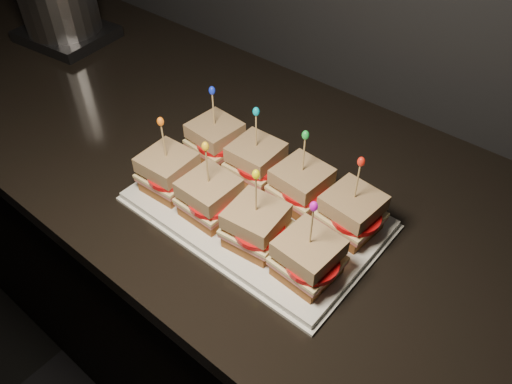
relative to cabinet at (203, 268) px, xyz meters
The scene contains 61 objects.
cabinet is the anchor object (origin of this frame).
granite_slab 0.48m from the cabinet, 90.00° to the right, with size 2.23×0.73×0.04m, color black.
platter 0.59m from the cabinet, 19.56° to the right, with size 0.44×0.27×0.02m, color white.
platter_rim 0.58m from the cabinet, 19.56° to the right, with size 0.45×0.28×0.01m, color white.
sandwich_0_bread_bot 0.54m from the cabinet, 16.65° to the right, with size 0.08×0.08×0.02m, color brown.
sandwich_0_ham 0.55m from the cabinet, 16.65° to the right, with size 0.09×0.09×0.01m, color #BA6055.
sandwich_0_cheese 0.56m from the cabinet, 16.65° to the right, with size 0.09×0.09×0.01m, color #F8E296.
sandwich_0_tomato 0.57m from the cabinet, 17.56° to the right, with size 0.08×0.08×0.01m, color red.
sandwich_0_bread_top 0.59m from the cabinet, 16.65° to the right, with size 0.09×0.09×0.03m, color #5E3316.
sandwich_0_pick 0.63m from the cabinet, 16.65° to the right, with size 0.00×0.00×0.09m, color tan.
sandwich_0_frill 0.68m from the cabinet, 16.65° to the right, with size 0.01×0.01×0.02m, color #1229D3.
sandwich_1_bread_bot 0.57m from the cabinet, ahead, with size 0.08×0.08×0.02m, color brown.
sandwich_1_ham 0.59m from the cabinet, ahead, with size 0.09×0.09×0.01m, color #BA6055.
sandwich_1_cheese 0.59m from the cabinet, ahead, with size 0.09×0.09×0.01m, color #F8E296.
sandwich_1_tomato 0.61m from the cabinet, 10.23° to the right, with size 0.08×0.08×0.01m, color red.
sandwich_1_bread_top 0.62m from the cabinet, ahead, with size 0.09×0.09×0.03m, color #5E3316.
sandwich_1_pick 0.66m from the cabinet, ahead, with size 0.00×0.00×0.09m, color tan.
sandwich_1_frill 0.70m from the cabinet, ahead, with size 0.01×0.01×0.02m, color #039EBA.
sandwich_2_bread_bot 0.62m from the cabinet, ahead, with size 0.08×0.08×0.02m, color brown.
sandwich_2_ham 0.64m from the cabinet, ahead, with size 0.09×0.09×0.01m, color #BA6055.
sandwich_2_cheese 0.64m from the cabinet, ahead, with size 0.09×0.09×0.01m, color #F8E296.
sandwich_2_tomato 0.65m from the cabinet, ahead, with size 0.08×0.08×0.01m, color red.
sandwich_2_bread_top 0.66m from the cabinet, ahead, with size 0.09×0.09×0.03m, color #5E3316.
sandwich_2_pick 0.70m from the cabinet, ahead, with size 0.00×0.00×0.09m, color tan.
sandwich_2_frill 0.74m from the cabinet, ahead, with size 0.01×0.01×0.02m, color green.
sandwich_3_bread_bot 0.68m from the cabinet, ahead, with size 0.08×0.08×0.02m, color brown.
sandwich_3_ham 0.70m from the cabinet, ahead, with size 0.09×0.09×0.01m, color #BA6055.
sandwich_3_cheese 0.70m from the cabinet, ahead, with size 0.09×0.09×0.01m, color #F8E296.
sandwich_3_tomato 0.72m from the cabinet, ahead, with size 0.08×0.08×0.01m, color red.
sandwich_3_bread_top 0.72m from the cabinet, ahead, with size 0.09×0.09×0.03m, color #5E3316.
sandwich_3_pick 0.76m from the cabinet, ahead, with size 0.00×0.00×0.09m, color tan.
sandwich_3_frill 0.80m from the cabinet, ahead, with size 0.01×0.01×0.02m, color red.
sandwich_4_bread_bot 0.56m from the cabinet, 52.26° to the right, with size 0.08×0.08×0.02m, color brown.
sandwich_4_ham 0.58m from the cabinet, 52.26° to the right, with size 0.09×0.09×0.01m, color #BA6055.
sandwich_4_cheese 0.58m from the cabinet, 52.26° to the right, with size 0.09×0.09×0.01m, color #F8E296.
sandwich_4_tomato 0.60m from the cabinet, 50.73° to the right, with size 0.08×0.08×0.01m, color red.
sandwich_4_bread_top 0.61m from the cabinet, 52.26° to the right, with size 0.09×0.09×0.03m, color #5E3316.
sandwich_4_pick 0.65m from the cabinet, 52.26° to the right, with size 0.00×0.00×0.09m, color tan.
sandwich_4_frill 0.69m from the cabinet, 52.26° to the right, with size 0.01×0.01×0.02m, color orange.
sandwich_5_bread_bot 0.59m from the cabinet, 35.28° to the right, with size 0.08×0.08×0.02m, color brown.
sandwich_5_ham 0.61m from the cabinet, 35.28° to the right, with size 0.09×0.09×0.01m, color #BA6055.
sandwich_5_cheese 0.61m from the cabinet, 35.28° to the right, with size 0.09×0.09×0.01m, color #F8E296.
sandwich_5_tomato 0.63m from the cabinet, 34.88° to the right, with size 0.08×0.08×0.01m, color red.
sandwich_5_bread_top 0.64m from the cabinet, 35.28° to the right, with size 0.09×0.09×0.03m, color #5E3316.
sandwich_5_pick 0.68m from the cabinet, 35.28° to the right, with size 0.00×0.00×0.09m, color tan.
sandwich_5_frill 0.72m from the cabinet, 35.28° to the right, with size 0.01×0.01×0.02m, color yellow.
sandwich_6_bread_bot 0.64m from the cabinet, 25.97° to the right, with size 0.08×0.08×0.02m, color brown.
sandwich_6_ham 0.66m from the cabinet, 25.97° to the right, with size 0.09×0.09×0.01m, color #BA6055.
sandwich_6_cheese 0.66m from the cabinet, 25.97° to the right, with size 0.09×0.09×0.01m, color #F8E296.
sandwich_6_tomato 0.67m from the cabinet, 25.99° to the right, with size 0.08×0.08×0.01m, color red.
sandwich_6_bread_top 0.68m from the cabinet, 25.97° to the right, with size 0.09×0.09×0.03m, color #5E3316.
sandwich_6_pick 0.72m from the cabinet, 25.97° to the right, with size 0.00×0.00×0.09m, color tan.
sandwich_6_frill 0.76m from the cabinet, 25.97° to the right, with size 0.01×0.01×0.02m, color #F9F209.
sandwich_7_bread_bot 0.70m from the cabinet, 20.37° to the right, with size 0.08×0.08×0.02m, color brown.
sandwich_7_ham 0.71m from the cabinet, 20.37° to the right, with size 0.09×0.09×0.01m, color #BA6055.
sandwich_7_cheese 0.72m from the cabinet, 20.37° to the right, with size 0.09×0.09×0.01m, color #F8E296.
sandwich_7_tomato 0.73m from the cabinet, 20.55° to the right, with size 0.08×0.08×0.01m, color red.
sandwich_7_bread_top 0.74m from the cabinet, 20.37° to the right, with size 0.09×0.09×0.03m, color #5E3316.
sandwich_7_pick 0.77m from the cabinet, 20.37° to the right, with size 0.00×0.00×0.09m, color tan.
sandwich_7_frill 0.81m from the cabinet, 20.37° to the right, with size 0.01×0.01×0.02m, color #CA11BE.
appliance_base 0.77m from the cabinet, behind, with size 0.24×0.20×0.03m, color #262628.
Camera 1 is at (0.65, 1.06, 1.61)m, focal length 35.00 mm.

